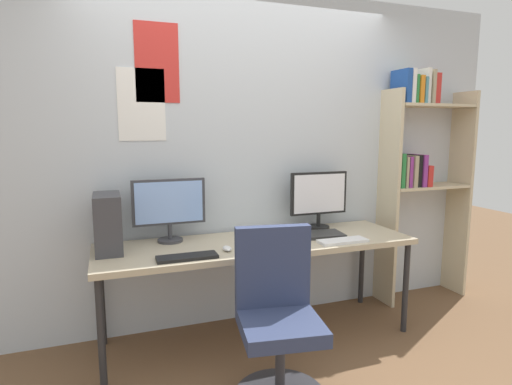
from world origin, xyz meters
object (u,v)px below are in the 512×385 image
keyboard_right (343,241)px  laptop_closed (321,234)px  monitor_right (319,197)px  desk (258,248)px  mouse_right_side (227,248)px  coffee_mug (263,244)px  pc_tower (108,223)px  bookshelf (420,160)px  mouse_left_side (293,246)px  keyboard_left (187,257)px  office_chair (278,333)px  monitor_left (169,206)px

keyboard_right → laptop_closed: bearing=105.6°
monitor_right → keyboard_right: monitor_right is taller
desk → mouse_right_side: 0.32m
coffee_mug → keyboard_right: bearing=-0.8°
pc_tower → laptop_closed: size_ratio=1.20×
bookshelf → mouse_left_side: bookshelf is taller
keyboard_left → coffee_mug: (0.51, 0.01, 0.04)m
keyboard_left → keyboard_right: (1.12, 0.00, 0.00)m
office_chair → monitor_left: monitor_left is taller
bookshelf → monitor_left: (-2.21, -0.02, -0.27)m
pc_tower → keyboard_left: 0.59m
keyboard_left → pc_tower: bearing=144.2°
office_chair → mouse_left_side: office_chair is taller
bookshelf → mouse_right_side: 1.99m
pc_tower → monitor_left: bearing=15.1°
desk → keyboard_left: bearing=-157.7°
bookshelf → coffee_mug: bearing=-164.7°
desk → mouse_left_side: mouse_left_side is taller
monitor_right → mouse_left_side: monitor_right is taller
coffee_mug → pc_tower: bearing=161.7°
keyboard_right → mouse_left_side: bearing=-177.1°
desk → coffee_mug: 0.25m
mouse_left_side → mouse_right_side: same height
office_chair → monitor_right: (0.74, 0.92, 0.60)m
keyboard_right → laptop_closed: size_ratio=1.13×
mouse_right_side → office_chair: bearing=-76.1°
desk → monitor_left: 0.71m
keyboard_right → office_chair: bearing=-145.9°
desk → keyboard_right: 0.61m
monitor_left → keyboard_right: monitor_left is taller
pc_tower → office_chair: bearing=-42.6°
desk → laptop_closed: laptop_closed is taller
monitor_left → keyboard_left: bearing=-84.8°
office_chair → monitor_right: size_ratio=2.02×
laptop_closed → coffee_mug: size_ratio=3.02×
monitor_left → keyboard_right: (1.16, -0.44, -0.25)m
bookshelf → mouse_left_side: 1.61m
mouse_left_side → bookshelf: bearing=18.3°
keyboard_right → mouse_right_side: size_ratio=3.77×
desk → mouse_right_side: (-0.28, -0.15, 0.07)m
monitor_left → pc_tower: 0.44m
mouse_right_side → monitor_right: bearing=22.6°
desk → office_chair: (-0.14, -0.71, -0.29)m
monitor_left → coffee_mug: 0.74m
mouse_left_side → laptop_closed: (0.35, 0.23, -0.00)m
monitor_left → pc_tower: (-0.42, -0.11, -0.07)m
monitor_right → keyboard_left: monitor_right is taller
desk → laptop_closed: (0.50, -0.02, 0.06)m
mouse_left_side → mouse_right_side: bearing=167.4°
desk → keyboard_right: bearing=-22.3°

